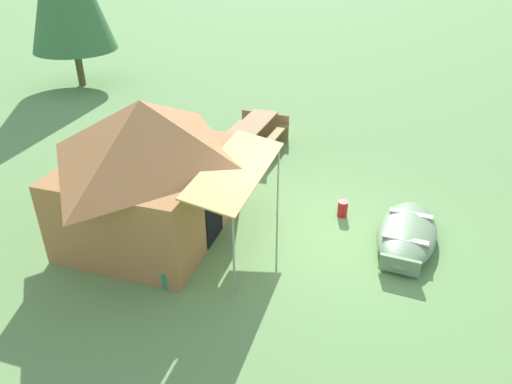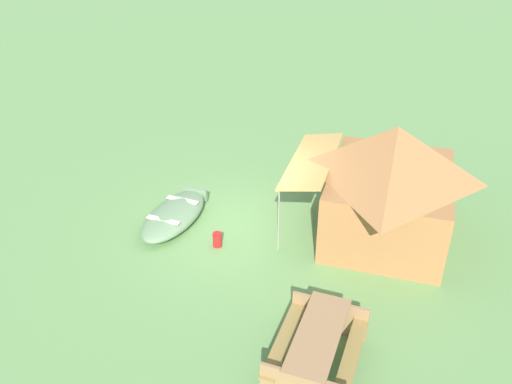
{
  "view_description": "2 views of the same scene",
  "coord_description": "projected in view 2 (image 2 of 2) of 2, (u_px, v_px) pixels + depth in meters",
  "views": [
    {
      "loc": [
        -8.03,
        -0.63,
        5.5
      ],
      "look_at": [
        0.18,
        1.38,
        0.71
      ],
      "focal_mm": 33.83,
      "sensor_mm": 36.0,
      "label": 1
    },
    {
      "loc": [
        10.35,
        2.79,
        7.4
      ],
      "look_at": [
        0.27,
        0.43,
        1.21
      ],
      "focal_mm": 38.12,
      "sensor_mm": 36.0,
      "label": 2
    }
  ],
  "objects": [
    {
      "name": "beached_rowboat",
      "position": [
        174.0,
        215.0,
        13.08
      ],
      "size": [
        2.52,
        1.43,
        0.41
      ],
      "color": "#67855E",
      "rests_on": "ground_plane"
    },
    {
      "name": "cooler_box",
      "position": [
        353.0,
        192.0,
        14.11
      ],
      "size": [
        0.54,
        0.59,
        0.33
      ],
      "primitive_type": "cube",
      "rotation": [
        0.0,
        0.0,
        1.0
      ],
      "color": "#28865E",
      "rests_on": "ground_plane"
    },
    {
      "name": "canvas_cabin_tent",
      "position": [
        391.0,
        181.0,
        12.1
      ],
      "size": [
        3.67,
        3.91,
        2.72
      ],
      "color": "#A76C3E",
      "rests_on": "ground_plane"
    },
    {
      "name": "ground_plane",
      "position": [
        241.0,
        228.0,
        12.99
      ],
      "size": [
        80.0,
        80.0,
        0.0
      ],
      "primitive_type": "plane",
      "color": "#669151"
    },
    {
      "name": "picnic_table",
      "position": [
        318.0,
        345.0,
        9.15
      ],
      "size": [
        2.13,
        1.64,
        0.77
      ],
      "color": "#987049",
      "rests_on": "ground_plane"
    },
    {
      "name": "fuel_can",
      "position": [
        217.0,
        240.0,
        12.28
      ],
      "size": [
        0.28,
        0.28,
        0.35
      ],
      "primitive_type": "cylinder",
      "rotation": [
        0.0,
        0.0,
        3.59
      ],
      "color": "red",
      "rests_on": "ground_plane"
    }
  ]
}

